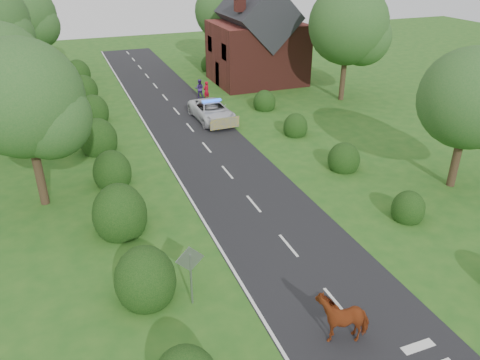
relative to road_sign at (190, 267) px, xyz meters
name	(u,v)px	position (x,y,z in m)	size (l,w,h in m)	color
ground	(337,304)	(5.00, -2.00, -1.65)	(120.00, 120.00, 0.00)	#23581A
road	(211,153)	(5.00, 13.00, -1.64)	(6.00, 70.00, 0.02)	black
road_markings	(197,170)	(3.40, 10.93, -1.63)	(4.96, 70.00, 0.01)	white
hedgerow_left	(113,182)	(-1.51, 9.69, -0.91)	(2.75, 50.41, 3.00)	black
hedgerow_right	(333,153)	(11.60, 9.21, -1.10)	(2.10, 45.78, 2.10)	black
tree_left_a	(30,104)	(-4.75, 9.86, 3.69)	(5.74, 5.60, 8.38)	#332316
tree_left_b	(5,73)	(-6.25, 17.86, 3.39)	(5.74, 5.60, 8.07)	#332316
tree_left_d	(27,18)	(-5.23, 37.85, 3.98)	(6.15, 6.00, 8.89)	#332316
tree_right_a	(475,103)	(16.23, 3.87, 3.09)	(5.33, 5.20, 7.56)	#332316
tree_right_b	(352,28)	(19.29, 19.84, 4.28)	(6.56, 6.40, 9.40)	#332316
tree_right_c	(226,14)	(14.27, 35.85, 3.69)	(6.15, 6.00, 8.58)	#332316
road_sign	(190,267)	(0.00, 0.00, 0.00)	(1.06, 0.08, 2.53)	gray
house	(257,42)	(14.49, 28.00, 2.13)	(8.00, 7.40, 9.17)	#5E2620
cow	(342,318)	(4.31, -3.34, -0.94)	(1.06, 2.01, 1.43)	brown
police_van	(212,111)	(7.00, 18.92, -0.92)	(2.59, 5.40, 1.61)	silver
pedestrian_red	(206,91)	(8.17, 24.02, -0.85)	(0.59, 0.39, 1.62)	#9F081E
pedestrian_purple	(199,89)	(7.82, 24.86, -0.84)	(0.79, 0.62, 1.63)	#402571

